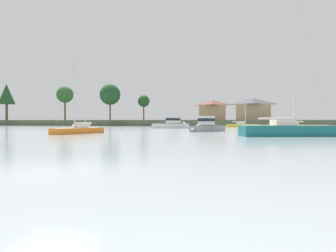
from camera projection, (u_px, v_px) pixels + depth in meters
ground_plane at (51, 172)px, 9.55m from camera, size 400.00×400.00×0.00m
far_shore_bank at (222, 123)px, 107.80m from camera, size 176.26×42.55×1.80m
sailboat_orange at (78, 132)px, 37.96m from camera, size 3.79×7.59×9.60m
cruiser_grey at (205, 128)px, 45.49m from camera, size 5.39×6.70×3.97m
sailboat_black at (290, 127)px, 59.89m from camera, size 8.01×7.13×13.56m
sailboat_teal at (287, 133)px, 31.62m from camera, size 9.72×5.11×14.55m
cruiser_white at (175, 125)px, 65.36m from camera, size 8.86×2.83×4.51m
sailboat_yellow at (242, 126)px, 75.98m from camera, size 8.22×4.17×11.98m
dinghy_maroon at (80, 128)px, 59.27m from camera, size 1.54×2.99×0.45m
sailboat_cream at (85, 126)px, 83.19m from camera, size 5.53×7.12×10.64m
mooring_buoy_white at (121, 130)px, 50.29m from camera, size 0.36×0.36×0.41m
shore_tree_inland_c at (65, 95)px, 116.91m from camera, size 6.24×6.24×12.74m
shore_tree_left at (110, 95)px, 99.56m from camera, size 6.62×6.62×11.44m
shore_tree_far_right at (144, 101)px, 115.17m from camera, size 4.38×4.38×9.24m
shore_tree_center at (7, 94)px, 105.86m from camera, size 5.56×5.56×12.28m
cottage_eastern at (253, 109)px, 99.08m from camera, size 11.16×8.48×6.95m
cottage_behind_trees at (213, 110)px, 115.83m from camera, size 9.91×9.15×7.50m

